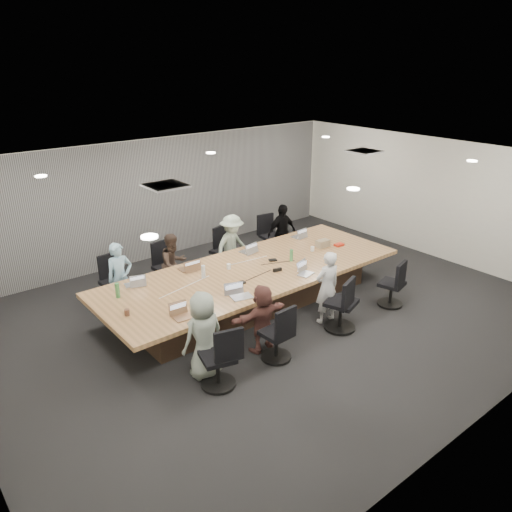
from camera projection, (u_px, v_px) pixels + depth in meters
floor at (269, 314)px, 9.40m from camera, size 10.00×8.00×0.00m
ceiling at (271, 166)px, 8.35m from camera, size 10.00×8.00×0.00m
wall_back at (160, 198)px, 11.76m from camera, size 10.00×0.00×2.80m
wall_front at (485, 336)px, 5.98m from camera, size 10.00×0.00×2.80m
wall_right at (431, 198)px, 11.78m from camera, size 0.00×8.00×2.80m
curtain at (162, 199)px, 11.70m from camera, size 9.80×0.04×2.80m
conference_table at (253, 286)px, 9.61m from camera, size 6.00×2.20×0.74m
chair_0 at (114, 286)px, 9.64m from camera, size 0.55×0.55×0.75m
chair_1 at (166, 271)px, 10.30m from camera, size 0.55×0.55×0.76m
chair_2 at (223, 254)px, 11.13m from camera, size 0.66×0.66×0.79m
chair_3 at (272, 240)px, 11.96m from camera, size 0.62×0.62×0.82m
chair_4 at (218, 362)px, 7.22m from camera, size 0.67×0.67×0.81m
chair_5 at (276, 338)px, 7.88m from camera, size 0.54×0.54×0.77m
chair_6 at (341, 307)px, 8.73m from camera, size 0.75×0.75×0.87m
chair_7 at (391, 288)px, 9.59m from camera, size 0.62×0.62×0.75m
person_0 at (120, 278)px, 9.27m from camera, size 0.50×0.33×1.36m
laptop_0 at (133, 284)px, 8.85m from camera, size 0.32×0.25×0.02m
person_1 at (174, 265)px, 9.94m from camera, size 0.72×0.61×1.29m
laptop_1 at (188, 268)px, 9.51m from camera, size 0.35×0.25×0.02m
person_2 at (232, 246)px, 10.77m from camera, size 0.98×0.68×1.39m
laptop_2 at (248, 251)px, 10.35m from camera, size 0.36×0.27×0.02m
person_3 at (282, 233)px, 11.60m from camera, size 0.81×0.36×1.37m
laptop_3 at (298, 237)px, 11.18m from camera, size 0.31×0.22×0.02m
person_4 at (204, 335)px, 7.36m from camera, size 0.69×0.46×1.37m
laptop_4 at (184, 317)px, 7.74m from camera, size 0.32×0.23×0.02m
person_5 at (262, 318)px, 8.06m from camera, size 1.08×0.36×1.16m
laptop_5 at (242, 297)px, 8.39m from camera, size 0.40×0.32×0.02m
person_6 at (327, 287)px, 8.89m from camera, size 0.54×0.40×1.36m
laptop_6 at (306, 274)px, 9.26m from camera, size 0.34×0.28×0.02m
bottle_green_left at (117, 290)px, 8.34m from camera, size 0.08×0.08×0.26m
bottle_green_right at (291, 255)px, 9.84m from camera, size 0.08×0.08×0.24m
bottle_clear at (203, 272)px, 9.09m from camera, size 0.09×0.09×0.24m
cup_white_far at (229, 266)px, 9.50m from camera, size 0.10×0.10×0.10m
cup_white_near at (312, 249)px, 10.36m from camera, size 0.09×0.09×0.10m
mug_brown at (127, 312)px, 7.80m from camera, size 0.09×0.09×0.10m
mic_left at (241, 283)px, 8.90m from camera, size 0.16×0.12×0.03m
mic_right at (273, 260)px, 9.88m from camera, size 0.18×0.15×0.03m
stapler at (277, 270)px, 9.39m from camera, size 0.18×0.08×0.07m
canvas_bag at (323, 243)px, 10.58m from camera, size 0.29×0.19×0.15m
snack_packet at (339, 245)px, 10.66m from camera, size 0.20×0.14×0.04m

